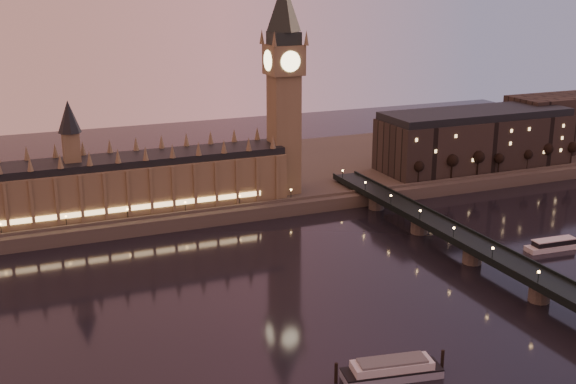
{
  "coord_description": "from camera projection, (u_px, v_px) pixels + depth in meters",
  "views": [
    {
      "loc": [
        -77.51,
        -197.06,
        107.39
      ],
      "look_at": [
        19.99,
        35.0,
        33.1
      ],
      "focal_mm": 45.0,
      "sensor_mm": 36.0,
      "label": 1
    }
  ],
  "objects": [
    {
      "name": "ground",
      "position": [
        273.0,
        325.0,
        233.44
      ],
      "size": [
        700.0,
        700.0,
        0.0
      ],
      "primitive_type": "plane",
      "color": "black",
      "rests_on": "ground"
    },
    {
      "name": "far_embankment",
      "position": [
        212.0,
        181.0,
        389.64
      ],
      "size": [
        560.0,
        130.0,
        6.0
      ],
      "primitive_type": "cube",
      "color": "#423D35",
      "rests_on": "ground"
    },
    {
      "name": "palace_of_westminster",
      "position": [
        88.0,
        181.0,
        319.38
      ],
      "size": [
        180.0,
        26.62,
        52.0
      ],
      "color": "brown",
      "rests_on": "ground"
    },
    {
      "name": "big_ben",
      "position": [
        284.0,
        75.0,
        342.38
      ],
      "size": [
        17.68,
        17.68,
        104.0
      ],
      "color": "brown",
      "rests_on": "ground"
    },
    {
      "name": "westminster_bridge",
      "position": [
        503.0,
        267.0,
        265.92
      ],
      "size": [
        13.2,
        260.0,
        15.3
      ],
      "color": "black",
      "rests_on": "ground"
    },
    {
      "name": "city_block",
      "position": [
        503.0,
        133.0,
        415.34
      ],
      "size": [
        155.0,
        45.0,
        34.0
      ],
      "color": "black",
      "rests_on": "ground"
    },
    {
      "name": "bare_tree_0",
      "position": [
        422.0,
        166.0,
        372.44
      ],
      "size": [
        5.81,
        5.81,
        11.81
      ],
      "color": "black",
      "rests_on": "ground"
    },
    {
      "name": "bare_tree_1",
      "position": [
        449.0,
        163.0,
        378.67
      ],
      "size": [
        5.81,
        5.81,
        11.81
      ],
      "color": "black",
      "rests_on": "ground"
    },
    {
      "name": "bare_tree_2",
      "position": [
        475.0,
        160.0,
        384.91
      ],
      "size": [
        5.81,
        5.81,
        11.81
      ],
      "color": "black",
      "rests_on": "ground"
    },
    {
      "name": "bare_tree_3",
      "position": [
        501.0,
        157.0,
        391.15
      ],
      "size": [
        5.81,
        5.81,
        11.81
      ],
      "color": "black",
      "rests_on": "ground"
    },
    {
      "name": "bare_tree_4",
      "position": [
        525.0,
        154.0,
        397.38
      ],
      "size": [
        5.81,
        5.81,
        11.81
      ],
      "color": "black",
      "rests_on": "ground"
    },
    {
      "name": "bare_tree_5",
      "position": [
        549.0,
        152.0,
        403.62
      ],
      "size": [
        5.81,
        5.81,
        11.81
      ],
      "color": "black",
      "rests_on": "ground"
    },
    {
      "name": "bare_tree_6",
      "position": [
        572.0,
        149.0,
        409.85
      ],
      "size": [
        5.81,
        5.81,
        11.81
      ],
      "color": "black",
      "rests_on": "ground"
    },
    {
      "name": "cruise_boat_b",
      "position": [
        554.0,
        245.0,
        298.18
      ],
      "size": [
        25.25,
        7.89,
        4.6
      ],
      "rotation": [
        0.0,
        0.0,
        -0.07
      ],
      "color": "silver",
      "rests_on": "ground"
    },
    {
      "name": "moored_barge",
      "position": [
        392.0,
        369.0,
        201.9
      ],
      "size": [
        32.21,
        12.59,
        5.99
      ],
      "rotation": [
        0.0,
        0.0,
        -0.17
      ],
      "color": "#8794AC",
      "rests_on": "ground"
    }
  ]
}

